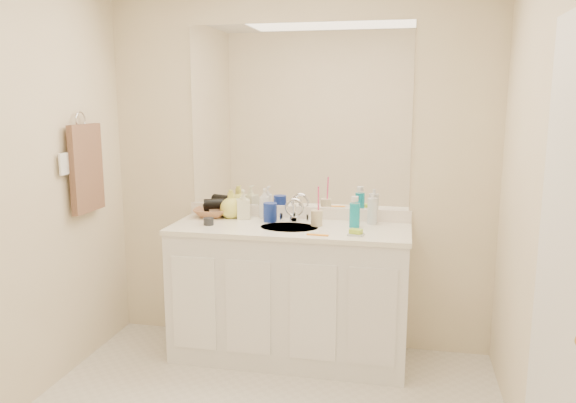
% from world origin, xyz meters
% --- Properties ---
extents(wall_back, '(2.60, 0.02, 2.40)m').
position_xyz_m(wall_back, '(0.00, 1.30, 1.20)').
color(wall_back, '#F5E4BF').
rests_on(wall_back, floor).
extents(wall_front, '(2.60, 0.02, 2.40)m').
position_xyz_m(wall_front, '(0.00, -1.30, 1.20)').
color(wall_front, '#F5E4BF').
rests_on(wall_front, floor).
extents(wall_right, '(0.02, 2.60, 2.40)m').
position_xyz_m(wall_right, '(1.30, 0.00, 1.20)').
color(wall_right, '#F5E4BF').
rests_on(wall_right, floor).
extents(vanity_cabinet, '(1.50, 0.55, 0.85)m').
position_xyz_m(vanity_cabinet, '(0.00, 1.02, 0.42)').
color(vanity_cabinet, white).
rests_on(vanity_cabinet, floor).
extents(countertop, '(1.52, 0.57, 0.03)m').
position_xyz_m(countertop, '(0.00, 1.02, 0.86)').
color(countertop, white).
rests_on(countertop, vanity_cabinet).
extents(backsplash, '(1.52, 0.03, 0.08)m').
position_xyz_m(backsplash, '(0.00, 1.29, 0.92)').
color(backsplash, white).
rests_on(backsplash, countertop).
extents(sink_basin, '(0.37, 0.37, 0.02)m').
position_xyz_m(sink_basin, '(0.00, 1.00, 0.87)').
color(sink_basin, '#B6B39F').
rests_on(sink_basin, countertop).
extents(faucet, '(0.02, 0.02, 0.11)m').
position_xyz_m(faucet, '(0.00, 1.18, 0.94)').
color(faucet, silver).
rests_on(faucet, countertop).
extents(mirror, '(1.48, 0.01, 1.20)m').
position_xyz_m(mirror, '(0.00, 1.29, 1.56)').
color(mirror, white).
rests_on(mirror, wall_back).
extents(blue_mug, '(0.11, 0.11, 0.12)m').
position_xyz_m(blue_mug, '(-0.16, 1.14, 0.94)').
color(blue_mug, navy).
rests_on(blue_mug, countertop).
extents(tan_cup, '(0.09, 0.09, 0.10)m').
position_xyz_m(tan_cup, '(0.17, 1.08, 0.93)').
color(tan_cup, beige).
rests_on(tan_cup, countertop).
extents(toothbrush, '(0.01, 0.04, 0.21)m').
position_xyz_m(toothbrush, '(0.18, 1.08, 1.03)').
color(toothbrush, '#FB427F').
rests_on(toothbrush, tan_cup).
extents(mouthwash_bottle, '(0.07, 0.07, 0.15)m').
position_xyz_m(mouthwash_bottle, '(0.41, 1.09, 0.96)').
color(mouthwash_bottle, '#0E94AF').
rests_on(mouthwash_bottle, countertop).
extents(clear_pump_bottle, '(0.07, 0.07, 0.17)m').
position_xyz_m(clear_pump_bottle, '(0.51, 1.21, 0.96)').
color(clear_pump_bottle, silver).
rests_on(clear_pump_bottle, countertop).
extents(soap_dish, '(0.10, 0.08, 0.01)m').
position_xyz_m(soap_dish, '(0.43, 0.87, 0.89)').
color(soap_dish, silver).
rests_on(soap_dish, countertop).
extents(green_soap, '(0.08, 0.07, 0.03)m').
position_xyz_m(green_soap, '(0.43, 0.87, 0.90)').
color(green_soap, '#B4DF36').
rests_on(green_soap, soap_dish).
extents(orange_comb, '(0.13, 0.03, 0.01)m').
position_xyz_m(orange_comb, '(0.21, 0.83, 0.88)').
color(orange_comb, orange).
rests_on(orange_comb, countertop).
extents(dark_jar, '(0.09, 0.09, 0.05)m').
position_xyz_m(dark_jar, '(-0.52, 0.96, 0.90)').
color(dark_jar, '#25262A').
rests_on(dark_jar, countertop).
extents(soap_bottle_white, '(0.09, 0.09, 0.20)m').
position_xyz_m(soap_bottle_white, '(-0.22, 1.24, 0.98)').
color(soap_bottle_white, white).
rests_on(soap_bottle_white, countertop).
extents(soap_bottle_cream, '(0.11, 0.12, 0.20)m').
position_xyz_m(soap_bottle_cream, '(-0.36, 1.20, 0.98)').
color(soap_bottle_cream, '#F7F5C9').
rests_on(soap_bottle_cream, countertop).
extents(soap_bottle_yellow, '(0.18, 0.18, 0.19)m').
position_xyz_m(soap_bottle_yellow, '(-0.44, 1.20, 0.98)').
color(soap_bottle_yellow, '#E8E45A').
rests_on(soap_bottle_yellow, countertop).
extents(wicker_basket, '(0.25, 0.25, 0.06)m').
position_xyz_m(wicker_basket, '(-0.58, 1.20, 0.91)').
color(wicker_basket, '#A26741').
rests_on(wicker_basket, countertop).
extents(hair_dryer, '(0.16, 0.12, 0.07)m').
position_xyz_m(hair_dryer, '(-0.56, 1.20, 0.97)').
color(hair_dryer, black).
rests_on(hair_dryer, wicker_basket).
extents(towel_ring, '(0.01, 0.11, 0.11)m').
position_xyz_m(towel_ring, '(-1.27, 0.77, 1.55)').
color(towel_ring, silver).
rests_on(towel_ring, wall_left).
extents(hand_towel, '(0.04, 0.32, 0.55)m').
position_xyz_m(hand_towel, '(-1.25, 0.77, 1.25)').
color(hand_towel, brown).
rests_on(hand_towel, towel_ring).
extents(switch_plate, '(0.01, 0.08, 0.13)m').
position_xyz_m(switch_plate, '(-1.27, 0.57, 1.30)').
color(switch_plate, white).
rests_on(switch_plate, wall_left).
extents(door, '(0.02, 0.82, 2.00)m').
position_xyz_m(door, '(1.29, -0.30, 1.00)').
color(door, white).
rests_on(door, floor).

